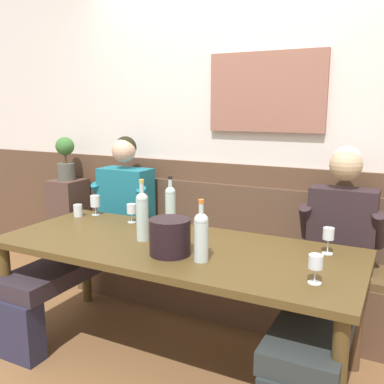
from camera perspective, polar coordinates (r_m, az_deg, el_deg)
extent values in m
cube|color=brown|center=(2.79, -3.41, -22.18)|extent=(6.80, 6.80, 0.02)
cube|color=silver|center=(3.31, 5.98, 9.04)|extent=(6.80, 0.08, 2.80)
cube|color=#955F4E|center=(3.17, 9.89, 13.02)|extent=(0.85, 0.04, 0.56)
cube|color=brown|center=(3.40, 5.35, -5.45)|extent=(6.80, 0.03, 1.10)
cube|color=brown|center=(3.32, 3.77, -11.92)|extent=(2.46, 0.42, 0.44)
cube|color=brown|center=(3.23, 3.83, -7.92)|extent=(2.41, 0.39, 0.05)
cube|color=brown|center=(3.33, 5.18, -2.87)|extent=(2.46, 0.04, 0.45)
cube|color=#503C1C|center=(2.54, -2.51, -7.47)|extent=(2.16, 0.88, 0.04)
cylinder|color=#533D1A|center=(3.03, -23.45, -12.63)|extent=(0.07, 0.07, 0.69)
cylinder|color=brown|center=(3.51, -14.05, -8.75)|extent=(0.07, 0.07, 0.69)
cylinder|color=#523824|center=(2.74, 21.22, -15.08)|extent=(0.07, 0.07, 0.69)
cube|color=#282840|center=(2.95, -22.21, -16.59)|extent=(0.32, 0.14, 0.38)
cube|color=#312730|center=(3.18, -15.27, -9.20)|extent=(0.36, 1.16, 0.11)
cube|color=#1A6878|center=(3.55, -8.80, -1.24)|extent=(0.43, 0.23, 0.55)
sphere|color=#DAA88C|center=(3.48, -9.10, 5.49)|extent=(0.19, 0.19, 0.19)
sphere|color=black|center=(3.50, -8.87, 5.93)|extent=(0.18, 0.18, 0.18)
cylinder|color=#1A6878|center=(3.65, -12.10, -0.57)|extent=(0.08, 0.20, 0.27)
cylinder|color=#1A6878|center=(3.39, -6.17, -1.29)|extent=(0.08, 0.20, 0.27)
cube|color=#2B3131|center=(2.47, 16.80, -15.47)|extent=(0.35, 1.17, 0.11)
cube|color=#2C1F22|center=(2.93, 19.36, -4.63)|extent=(0.42, 0.18, 0.53)
sphere|color=tan|center=(2.84, 19.88, 3.41)|extent=(0.20, 0.20, 0.20)
sphere|color=beige|center=(2.86, 19.98, 3.97)|extent=(0.19, 0.19, 0.19)
cylinder|color=#2C1F22|center=(2.93, 15.02, -3.89)|extent=(0.08, 0.20, 0.27)
cylinder|color=#2C1F22|center=(2.87, 23.66, -4.74)|extent=(0.08, 0.20, 0.27)
cylinder|color=black|center=(2.35, -2.96, -5.99)|extent=(0.23, 0.23, 0.20)
cylinder|color=#B2CDC4|center=(2.87, -2.89, -2.49)|extent=(0.07, 0.07, 0.23)
sphere|color=#B2CDC4|center=(2.84, -2.92, 0.01)|extent=(0.07, 0.07, 0.07)
cylinder|color=#B2CDC4|center=(2.83, -2.93, 0.97)|extent=(0.03, 0.03, 0.08)
cylinder|color=black|center=(2.82, -2.94, 1.95)|extent=(0.03, 0.03, 0.02)
cylinder|color=silver|center=(2.25, 1.22, -6.71)|extent=(0.08, 0.08, 0.21)
sphere|color=silver|center=(2.21, 1.23, -3.82)|extent=(0.08, 0.08, 0.08)
cylinder|color=silver|center=(2.20, 1.24, -2.54)|extent=(0.03, 0.03, 0.08)
cylinder|color=orange|center=(2.19, 1.24, -1.25)|extent=(0.03, 0.03, 0.02)
cylinder|color=silver|center=(2.60, -6.64, -3.84)|extent=(0.07, 0.07, 0.24)
sphere|color=silver|center=(2.57, -6.71, -0.92)|extent=(0.07, 0.07, 0.07)
cylinder|color=silver|center=(2.56, -6.74, 0.26)|extent=(0.03, 0.03, 0.09)
cylinder|color=gold|center=(2.55, -6.76, 1.47)|extent=(0.03, 0.03, 0.02)
cylinder|color=silver|center=(2.50, 17.63, -7.82)|extent=(0.06, 0.06, 0.00)
cylinder|color=silver|center=(2.49, 17.68, -6.91)|extent=(0.01, 0.01, 0.08)
cylinder|color=silver|center=(2.46, 17.79, -5.31)|extent=(0.06, 0.06, 0.07)
cylinder|color=#ECE384|center=(2.47, 17.75, -5.80)|extent=(0.05, 0.05, 0.02)
cylinder|color=silver|center=(3.04, -8.05, -4.00)|extent=(0.06, 0.06, 0.00)
cylinder|color=silver|center=(3.03, -8.07, -3.40)|extent=(0.01, 0.01, 0.06)
cylinder|color=silver|center=(3.01, -8.10, -2.22)|extent=(0.06, 0.06, 0.07)
cylinder|color=beige|center=(3.02, -8.09, -2.59)|extent=(0.06, 0.06, 0.03)
cylinder|color=silver|center=(3.29, -12.74, -2.97)|extent=(0.06, 0.06, 0.00)
cylinder|color=silver|center=(3.29, -12.76, -2.42)|extent=(0.01, 0.01, 0.06)
cylinder|color=silver|center=(3.27, -12.82, -1.18)|extent=(0.07, 0.07, 0.08)
cylinder|color=silver|center=(2.09, 16.05, -11.58)|extent=(0.06, 0.06, 0.00)
cylinder|color=silver|center=(2.07, 16.10, -10.65)|extent=(0.01, 0.01, 0.07)
cylinder|color=silver|center=(2.05, 16.21, -8.92)|extent=(0.07, 0.07, 0.06)
cylinder|color=#F2E58C|center=(2.06, 16.18, -9.39)|extent=(0.06, 0.06, 0.03)
cylinder|color=silver|center=(3.27, -15.00, -2.40)|extent=(0.06, 0.06, 0.09)
cube|color=#513830|center=(4.09, -16.04, -4.53)|extent=(0.28, 0.28, 0.88)
cylinder|color=#514F45|center=(3.99, -16.44, 2.64)|extent=(0.16, 0.16, 0.15)
cylinder|color=brown|center=(3.97, -16.53, 4.32)|extent=(0.02, 0.02, 0.09)
sphere|color=#3A6D30|center=(3.96, -16.62, 5.88)|extent=(0.16, 0.16, 0.16)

